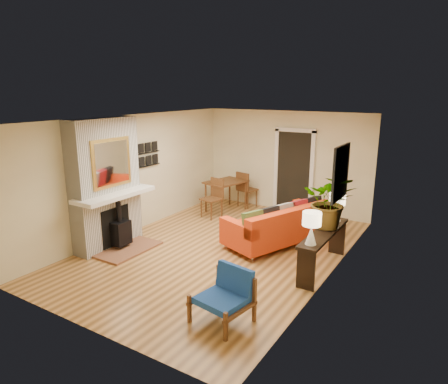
{
  "coord_description": "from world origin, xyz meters",
  "views": [
    {
      "loc": [
        4.04,
        -6.31,
        3.14
      ],
      "look_at": [
        0.0,
        0.2,
        1.15
      ],
      "focal_mm": 32.0,
      "sensor_mm": 36.0,
      "label": 1
    }
  ],
  "objects": [
    {
      "name": "sofa",
      "position": [
        0.93,
        0.92,
        0.4
      ],
      "size": [
        1.75,
        2.5,
        0.91
      ],
      "color": "silver",
      "rests_on": "ground"
    },
    {
      "name": "ottoman",
      "position": [
        0.4,
        0.61,
        0.24
      ],
      "size": [
        0.87,
        0.87,
        0.41
      ],
      "color": "silver",
      "rests_on": "ground"
    },
    {
      "name": "room_shell",
      "position": [
        0.6,
        2.63,
        1.24
      ],
      "size": [
        6.5,
        6.5,
        6.5
      ],
      "color": "tan",
      "rests_on": "ground"
    },
    {
      "name": "houseplant",
      "position": [
        2.06,
        0.43,
        1.22
      ],
      "size": [
        1.04,
        0.96,
        0.98
      ],
      "primitive_type": "imported",
      "rotation": [
        0.0,
        0.0,
        0.25
      ],
      "color": "#1E5919",
      "rests_on": "console_table"
    },
    {
      "name": "console_table",
      "position": [
        2.07,
        0.19,
        0.58
      ],
      "size": [
        0.34,
        1.85,
        0.72
      ],
      "color": "black",
      "rests_on": "ground"
    },
    {
      "name": "fireplace",
      "position": [
        -2.0,
        -1.0,
        1.24
      ],
      "size": [
        1.09,
        1.68,
        2.6
      ],
      "color": "white",
      "rests_on": "ground"
    },
    {
      "name": "dining_table",
      "position": [
        -1.2,
        2.33,
        0.64
      ],
      "size": [
        1.04,
        1.86,
        0.97
      ],
      "color": "brown",
      "rests_on": "ground"
    },
    {
      "name": "blue_chair",
      "position": [
        1.43,
        -2.04,
        0.4
      ],
      "size": [
        0.81,
        0.8,
        0.74
      ],
      "color": "brown",
      "rests_on": "ground"
    },
    {
      "name": "lamp_near",
      "position": [
        2.07,
        -0.51,
        1.06
      ],
      "size": [
        0.3,
        0.3,
        0.54
      ],
      "color": "white",
      "rests_on": "console_table"
    },
    {
      "name": "lamp_far",
      "position": [
        2.07,
        0.87,
        1.06
      ],
      "size": [
        0.3,
        0.3,
        0.54
      ],
      "color": "white",
      "rests_on": "console_table"
    }
  ]
}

